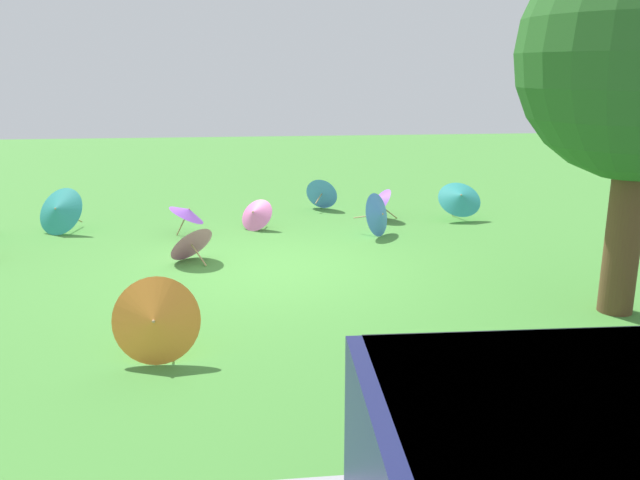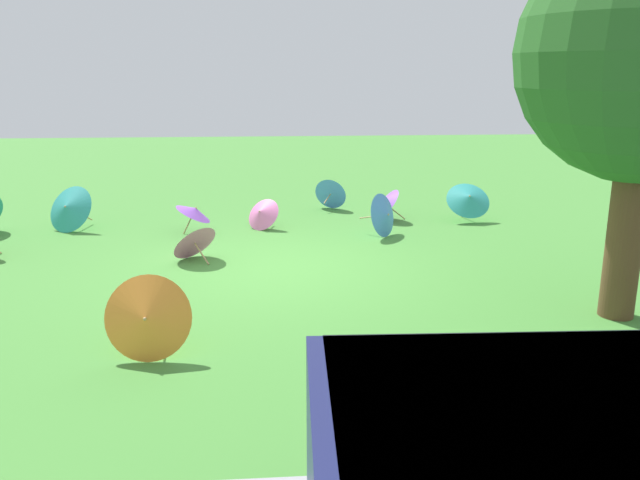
# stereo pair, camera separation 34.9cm
# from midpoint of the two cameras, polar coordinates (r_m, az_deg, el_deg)

# --- Properties ---
(ground) EXTENTS (40.00, 40.00, 0.00)m
(ground) POSITION_cam_midpoint_polar(r_m,az_deg,el_deg) (9.98, -5.00, -2.52)
(ground) COLOR #478C38
(parasol_orange_0) EXTENTS (0.94, 0.83, 0.92)m
(parasol_orange_0) POSITION_cam_midpoint_polar(r_m,az_deg,el_deg) (6.97, -15.67, -6.86)
(parasol_orange_0) COLOR tan
(parasol_orange_0) RESTS_ON ground
(parasol_teal_0) EXTENTS (0.87, 0.81, 0.82)m
(parasol_teal_0) POSITION_cam_midpoint_polar(r_m,az_deg,el_deg) (13.24, 11.45, 3.69)
(parasol_teal_0) COLOR tan
(parasol_teal_0) RESTS_ON ground
(parasol_blue_0) EXTENTS (0.79, 0.82, 0.80)m
(parasol_blue_0) POSITION_cam_midpoint_polar(r_m,az_deg,el_deg) (11.82, 4.40, 2.25)
(parasol_blue_0) COLOR tan
(parasol_blue_0) RESTS_ON ground
(parasol_teal_2) EXTENTS (1.11, 1.02, 0.88)m
(parasol_teal_2) POSITION_cam_midpoint_polar(r_m,az_deg,el_deg) (12.97, -22.69, 2.44)
(parasol_teal_2) COLOR tan
(parasol_teal_2) RESTS_ON ground
(parasol_purple_0) EXTENTS (0.77, 0.79, 0.69)m
(parasol_purple_0) POSITION_cam_midpoint_polar(r_m,az_deg,el_deg) (13.12, 4.17, 3.32)
(parasol_purple_0) COLOR tan
(parasol_purple_0) RESTS_ON ground
(parasol_pink_1) EXTENTS (0.93, 0.91, 0.65)m
(parasol_pink_1) POSITION_cam_midpoint_polar(r_m,az_deg,el_deg) (10.45, -12.30, -0.16)
(parasol_pink_1) COLOR tan
(parasol_pink_1) RESTS_ON ground
(parasol_pink_2) EXTENTS (0.84, 0.81, 0.62)m
(parasol_pink_2) POSITION_cam_midpoint_polar(r_m,az_deg,el_deg) (12.35, -6.53, 2.32)
(parasol_pink_2) COLOR tan
(parasol_pink_2) RESTS_ON ground
(parasol_blue_1) EXTENTS (0.78, 0.71, 0.70)m
(parasol_blue_1) POSITION_cam_midpoint_polar(r_m,az_deg,el_deg) (14.14, -0.49, 4.16)
(parasol_blue_1) COLOR tan
(parasol_blue_1) RESTS_ON ground
(parasol_purple_2) EXTENTS (0.67, 0.69, 0.64)m
(parasol_purple_2) POSITION_cam_midpoint_polar(r_m,az_deg,el_deg) (12.12, -12.32, 2.39)
(parasol_purple_2) COLOR tan
(parasol_purple_2) RESTS_ON ground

